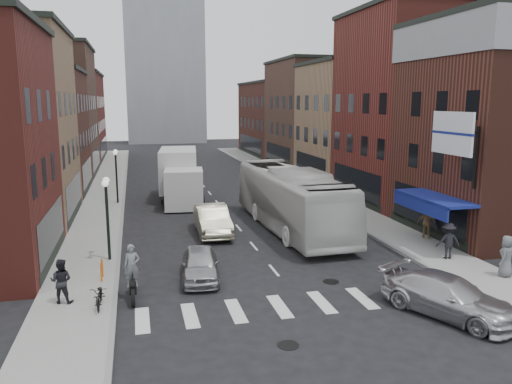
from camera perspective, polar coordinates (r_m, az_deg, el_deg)
ground at (r=22.37m, az=2.76°, el=-9.76°), size 160.00×160.00×0.00m
sidewalk_left at (r=42.88m, az=-16.83°, el=-0.29°), size 3.00×74.00×0.15m
sidewalk_right at (r=45.20m, az=5.21°, el=0.65°), size 3.00×74.00×0.15m
curb_left at (r=42.83m, az=-14.82°, el=-0.30°), size 0.20×74.00×0.16m
curb_right at (r=44.75m, az=3.39°, el=0.48°), size 0.20×74.00×0.16m
crosswalk_stripes at (r=19.71m, az=5.29°, el=-12.65°), size 12.00×2.20×0.01m
bldg_left_mid_b at (r=45.10m, az=-25.35°, el=6.18°), size 10.30×10.20×10.30m
bldg_left_far_a at (r=55.86m, az=-23.25°, el=8.50°), size 10.30×12.20×13.30m
bldg_left_far_b at (r=69.73m, az=-21.34°, el=8.03°), size 10.30×16.20×11.30m
bldg_right_corner at (r=32.40m, az=26.90°, el=6.55°), size 10.30×9.20×12.30m
bldg_right_mid_a at (r=40.07m, az=18.13°, el=9.11°), size 10.30×10.20×14.30m
bldg_right_mid_b at (r=48.91m, az=11.83°, el=7.79°), size 10.30×10.20×11.30m
bldg_right_far_a at (r=59.01m, az=7.22°, el=8.83°), size 10.30×12.20×12.30m
bldg_right_far_b at (r=72.29m, az=3.21°, el=8.38°), size 10.30×16.20×10.30m
awning_blue at (r=27.58m, az=19.36°, el=-0.80°), size 1.80×5.00×0.78m
billboard_sign at (r=25.31m, az=21.65°, el=6.12°), size 1.52×3.00×3.70m
distant_tower at (r=99.81m, az=-10.73°, el=20.22°), size 14.00×14.00×50.00m
streetlamp_near at (r=24.63m, az=-16.69°, el=-1.26°), size 0.32×1.22×4.11m
streetlamp_far at (r=38.45m, az=-15.71°, el=2.86°), size 0.32×1.22×4.11m
bike_rack at (r=22.64m, az=-17.22°, el=-8.50°), size 0.08×0.68×0.80m
box_truck at (r=38.82m, az=-8.69°, el=1.77°), size 3.40×9.31×3.95m
motorcycle_rider at (r=20.29m, az=-13.95°, el=-9.07°), size 0.62×2.20×2.24m
transit_bus at (r=30.16m, az=3.98°, el=-0.77°), size 3.61×13.54×3.74m
sedan_left_near at (r=22.14m, az=-6.40°, el=-8.18°), size 2.01×4.10×1.34m
sedan_left_far at (r=29.29m, az=-5.03°, el=-3.19°), size 1.86×5.11×1.67m
curb_car at (r=19.74m, az=21.11°, el=-11.04°), size 4.06×5.37×1.45m
parked_bicycle at (r=19.79m, az=-17.43°, el=-11.22°), size 0.60×1.63×0.85m
ped_left_solo at (r=20.46m, az=-21.39°, el=-9.44°), size 0.93×0.67×1.72m
ped_right_a at (r=25.92m, az=21.12°, el=-5.22°), size 1.23×0.75×1.78m
ped_right_b at (r=29.28m, az=18.97°, el=-3.34°), size 1.16×0.96×1.77m
ped_right_c at (r=24.39m, az=26.72°, el=-6.55°), size 1.06×0.97×1.82m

